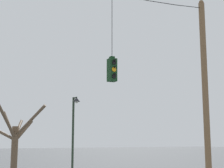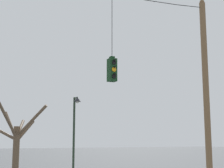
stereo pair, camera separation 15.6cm
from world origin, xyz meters
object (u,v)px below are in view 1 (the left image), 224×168
object	(u,v)px
street_lamp	(74,124)
bare_tree	(14,139)
traffic_light_near_right_pole	(112,69)
utility_pole_right	(205,91)

from	to	relation	value
street_lamp	bare_tree	xyz separation A→B (m)	(-2.04, 4.95, -0.79)
traffic_light_near_right_pole	street_lamp	distance (m)	5.17
traffic_light_near_right_pole	bare_tree	world-z (taller)	traffic_light_near_right_pole
traffic_light_near_right_pole	bare_tree	xyz separation A→B (m)	(-1.82, 9.64, -2.96)
traffic_light_near_right_pole	street_lamp	xyz separation A→B (m)	(0.22, 4.69, -2.17)
street_lamp	bare_tree	distance (m)	5.41
traffic_light_near_right_pole	bare_tree	distance (m)	10.25
utility_pole_right	traffic_light_near_right_pole	distance (m)	5.35
street_lamp	bare_tree	size ratio (longest dim) A/B	1.01
utility_pole_right	traffic_light_near_right_pole	size ratio (longest dim) A/B	2.40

